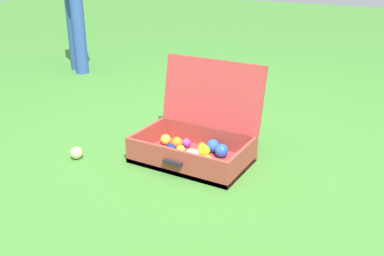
{
  "coord_description": "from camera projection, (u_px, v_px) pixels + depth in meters",
  "views": [
    {
      "loc": [
        1.1,
        -1.96,
        1.08
      ],
      "look_at": [
        0.02,
        -0.06,
        0.2
      ],
      "focal_mm": 40.99,
      "sensor_mm": 36.0,
      "label": 1
    }
  ],
  "objects": [
    {
      "name": "ground_plane",
      "position": [
        195.0,
        157.0,
        2.49
      ],
      "size": [
        16.0,
        16.0,
        0.0
      ],
      "primitive_type": "plane",
      "color": "#3D7A2D"
    },
    {
      "name": "open_suitcase",
      "position": [
        197.0,
        139.0,
        2.43
      ],
      "size": [
        0.62,
        0.49,
        0.52
      ],
      "color": "#B23838",
      "rests_on": "ground"
    },
    {
      "name": "stray_ball_on_grass",
      "position": [
        76.0,
        153.0,
        2.45
      ],
      "size": [
        0.07,
        0.07,
        0.07
      ],
      "primitive_type": "sphere",
      "color": "#D1B784",
      "rests_on": "ground"
    }
  ]
}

